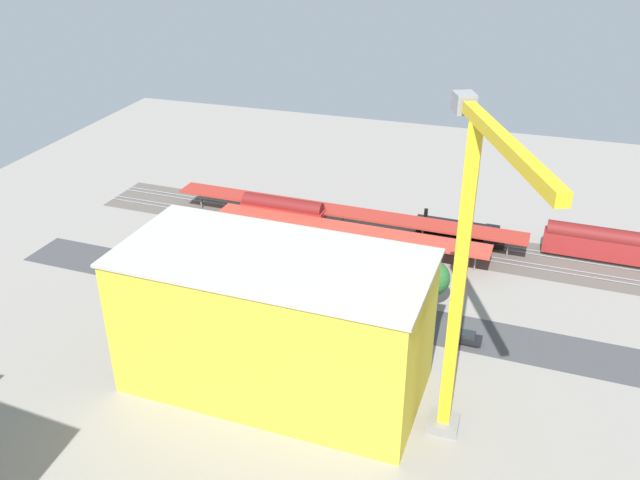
% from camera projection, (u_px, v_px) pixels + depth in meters
% --- Properties ---
extents(ground_plane, '(186.13, 186.13, 0.00)m').
position_uv_depth(ground_plane, '(351.00, 299.00, 105.83)').
color(ground_plane, gray).
rests_on(ground_plane, ground).
extents(rail_bed, '(116.74, 17.39, 0.01)m').
position_uv_depth(rail_bed, '(384.00, 236.00, 125.41)').
color(rail_bed, '#5B544C').
rests_on(rail_bed, ground).
extents(street_asphalt, '(116.59, 13.32, 0.01)m').
position_uv_depth(street_asphalt, '(346.00, 309.00, 103.24)').
color(street_asphalt, '#424244').
rests_on(street_asphalt, ground).
extents(track_rails, '(116.26, 10.96, 0.12)m').
position_uv_depth(track_rails, '(384.00, 235.00, 125.33)').
color(track_rails, '#9E9EA8').
rests_on(track_rails, ground).
extents(platform_canopy_near, '(50.41, 7.09, 4.14)m').
position_uv_depth(platform_canopy_near, '(348.00, 230.00, 118.91)').
color(platform_canopy_near, '#C63D2D').
rests_on(platform_canopy_near, ground).
extents(platform_canopy_far, '(67.73, 7.30, 4.28)m').
position_uv_depth(platform_canopy_far, '(343.00, 212.00, 125.36)').
color(platform_canopy_far, '#A82D23').
rests_on(platform_canopy_far, ground).
extents(locomotive, '(16.32, 3.56, 5.30)m').
position_uv_depth(locomotive, '(460.00, 231.00, 122.96)').
color(locomotive, black).
rests_on(locomotive, ground).
extents(passenger_coach, '(18.93, 3.87, 6.19)m').
position_uv_depth(passenger_coach, '(600.00, 243.00, 115.84)').
color(passenger_coach, black).
rests_on(passenger_coach, ground).
extents(freight_coach_far, '(16.51, 3.59, 6.23)m').
position_uv_depth(freight_coach_far, '(283.00, 212.00, 127.01)').
color(freight_coach_far, black).
rests_on(freight_coach_far, ground).
extents(parked_car_0, '(4.45, 2.04, 1.65)m').
position_uv_depth(parked_car_0, '(466.00, 338.00, 95.37)').
color(parked_car_0, black).
rests_on(parked_car_0, ground).
extents(parked_car_1, '(4.67, 1.78, 1.86)m').
position_uv_depth(parked_car_1, '(411.00, 332.00, 96.60)').
color(parked_car_1, black).
rests_on(parked_car_1, ground).
extents(parked_car_2, '(4.35, 1.87, 1.61)m').
position_uv_depth(parked_car_2, '(361.00, 323.00, 98.79)').
color(parked_car_2, black).
rests_on(parked_car_2, ground).
extents(parked_car_3, '(4.85, 2.01, 1.79)m').
position_uv_depth(parked_car_3, '(318.00, 312.00, 101.22)').
color(parked_car_3, black).
rests_on(parked_car_3, ground).
extents(parked_car_4, '(4.56, 1.92, 1.65)m').
position_uv_depth(parked_car_4, '(274.00, 305.00, 102.92)').
color(parked_car_4, black).
rests_on(parked_car_4, ground).
extents(parked_car_5, '(4.59, 2.20, 1.61)m').
position_uv_depth(parked_car_5, '(235.00, 300.00, 104.32)').
color(parked_car_5, black).
rests_on(parked_car_5, ground).
extents(construction_building, '(38.04, 18.82, 18.46)m').
position_uv_depth(construction_building, '(274.00, 324.00, 83.68)').
color(construction_building, yellow).
rests_on(construction_building, ground).
extents(construction_roof_slab, '(38.66, 19.44, 0.40)m').
position_uv_depth(construction_roof_slab, '(272.00, 258.00, 79.32)').
color(construction_roof_slab, '#B7B2A8').
rests_on(construction_roof_slab, construction_building).
extents(tower_crane, '(11.38, 23.90, 39.57)m').
position_uv_depth(tower_crane, '(466.00, 268.00, 68.39)').
color(tower_crane, gray).
rests_on(tower_crane, ground).
extents(box_truck_0, '(9.51, 3.25, 3.63)m').
position_uv_depth(box_truck_0, '(376.00, 331.00, 95.12)').
color(box_truck_0, black).
rests_on(box_truck_0, ground).
extents(box_truck_1, '(9.69, 2.67, 3.34)m').
position_uv_depth(box_truck_1, '(354.00, 323.00, 97.17)').
color(box_truck_1, black).
rests_on(box_truck_1, ground).
extents(street_tree_0, '(5.81, 5.81, 8.09)m').
position_uv_depth(street_tree_0, '(171.00, 233.00, 114.92)').
color(street_tree_0, brown).
rests_on(street_tree_0, ground).
extents(street_tree_1, '(5.47, 5.47, 8.01)m').
position_uv_depth(street_tree_1, '(432.00, 278.00, 101.39)').
color(street_tree_1, brown).
rests_on(street_tree_1, ground).
extents(street_tree_2, '(5.45, 5.45, 7.93)m').
position_uv_depth(street_tree_2, '(253.00, 251.00, 109.33)').
color(street_tree_2, brown).
rests_on(street_tree_2, ground).
extents(traffic_light, '(0.50, 0.36, 7.33)m').
position_uv_depth(traffic_light, '(165.00, 268.00, 105.17)').
color(traffic_light, '#333333').
rests_on(traffic_light, ground).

